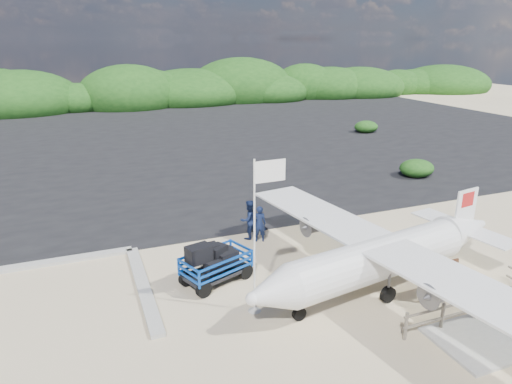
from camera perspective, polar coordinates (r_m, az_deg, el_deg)
ground at (r=18.70m, az=0.78°, el=-11.44°), size 160.00×160.00×0.00m
asphalt_apron at (r=46.34m, az=-13.48°, el=6.44°), size 90.00×50.00×0.04m
lagoon at (r=19.16m, az=-27.70°, el=-13.01°), size 9.00×7.00×0.40m
walkway_pad at (r=17.43m, az=26.85°, el=-16.14°), size 3.50×2.50×0.10m
vegetation_band at (r=70.86m, az=-16.57°, el=10.26°), size 124.00×8.00×4.40m
fence at (r=18.30m, az=25.59°, el=-14.21°), size 6.40×2.00×1.10m
baggage_cart at (r=18.93m, az=-4.94°, el=-11.11°), size 3.37×2.64×1.48m
flagpole at (r=17.09m, az=-0.19°, el=-14.61°), size 1.15×0.51×5.68m
signboard at (r=19.14m, az=21.64°, el=-12.12°), size 1.83×0.28×1.50m
crew_a at (r=22.00m, az=0.42°, el=-3.99°), size 0.76×0.61×1.81m
crew_b at (r=22.28m, az=-0.89°, el=-3.47°), size 1.12×0.97×1.97m
aircraft_large at (r=44.71m, az=8.66°, el=6.31°), size 16.48×16.48×4.32m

